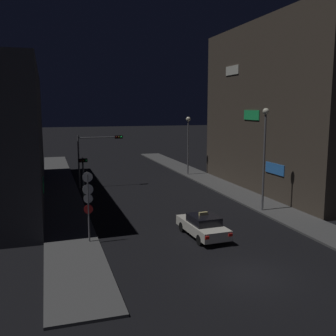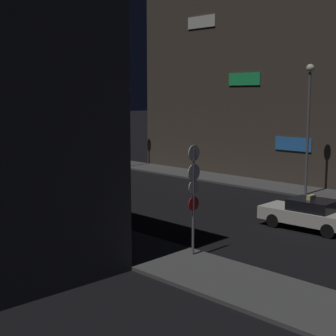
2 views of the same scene
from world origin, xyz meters
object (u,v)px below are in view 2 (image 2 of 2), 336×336
at_px(traffic_light_overhead, 30,131).
at_px(sign_pole_left, 194,190).
at_px(taxi, 309,214).
at_px(street_lamp_far_block, 127,110).
at_px(traffic_light_left_kerb, 43,159).
at_px(street_lamp_near_block, 309,109).

distance_m(traffic_light_overhead, sign_pole_left, 16.98).
xyz_separation_m(taxi, sign_pole_left, (-6.91, 0.88, 1.90)).
xyz_separation_m(taxi, street_lamp_far_block, (6.88, 21.42, 4.17)).
relative_size(traffic_light_overhead, street_lamp_far_block, 0.78).
distance_m(traffic_light_overhead, traffic_light_left_kerb, 5.02).
height_order(traffic_light_left_kerb, street_lamp_near_block, street_lamp_near_block).
relative_size(taxi, street_lamp_far_block, 0.67).
relative_size(taxi, street_lamp_near_block, 0.58).
bearing_deg(traffic_light_overhead, taxi, -76.09).
bearing_deg(street_lamp_near_block, street_lamp_far_block, 89.47).
xyz_separation_m(traffic_light_overhead, street_lamp_far_block, (11.24, 3.80, 1.05)).
height_order(traffic_light_left_kerb, street_lamp_far_block, street_lamp_far_block).
xyz_separation_m(traffic_light_overhead, sign_pole_left, (-2.54, -16.74, -1.22)).
bearing_deg(street_lamp_near_block, taxi, -147.95).
height_order(traffic_light_overhead, street_lamp_near_block, street_lamp_near_block).
distance_m(traffic_light_overhead, street_lamp_far_block, 11.91).
height_order(street_lamp_near_block, street_lamp_far_block, street_lamp_near_block).
xyz_separation_m(street_lamp_near_block, street_lamp_far_block, (0.16, 17.22, -0.44)).
height_order(traffic_light_left_kerb, sign_pole_left, sign_pole_left).
xyz_separation_m(taxi, traffic_light_left_kerb, (-6.09, 13.07, 1.88)).
relative_size(traffic_light_overhead, street_lamp_near_block, 0.68).
height_order(taxi, street_lamp_near_block, street_lamp_near_block).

